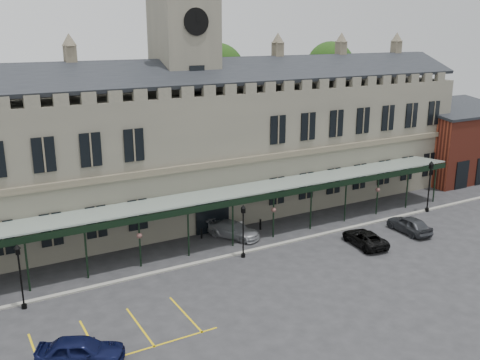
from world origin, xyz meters
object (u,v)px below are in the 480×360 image
sign_board (240,228)px  lamp_post_right (430,182)px  car_left_a (81,351)px  car_right_a (409,224)px  car_van (365,238)px  car_taxi (234,230)px  clock_tower (185,78)px  lamp_post_mid (243,226)px  traffic_cone (370,246)px  station_building (187,150)px  lamp_post_left (20,271)px

sign_board → lamp_post_right: bearing=-15.9°
car_left_a → car_right_a: size_ratio=1.05×
lamp_post_right → car_van: lamp_post_right is taller
car_taxi → car_left_a: bearing=-171.8°
clock_tower → lamp_post_right: size_ratio=4.80×
lamp_post_mid → traffic_cone: size_ratio=6.16×
car_taxi → lamp_post_right: bearing=-38.4°
car_left_a → car_right_a: (30.05, 5.17, -0.04)m
car_taxi → car_van: size_ratio=1.04×
station_building → car_van: size_ratio=13.09×
lamp_post_mid → traffic_cone: (9.75, -3.88, -2.24)m
traffic_cone → car_right_a: bearing=11.9°
sign_board → traffic_cone: bearing=-52.0°
lamp_post_mid → traffic_cone: lamp_post_mid is taller
lamp_post_right → car_left_a: 36.98m
lamp_post_right → car_van: size_ratio=1.13×
lamp_post_right → lamp_post_mid: bearing=-178.6°
car_right_a → lamp_post_mid: bearing=-6.0°
station_building → car_left_a: (-15.00, -18.96, -5.67)m
traffic_cone → car_left_a: 24.68m
station_building → car_van: bearing=-55.6°
traffic_cone → lamp_post_right: bearing=20.7°
lamp_post_right → car_right_a: size_ratio=1.17×
traffic_cone → station_building: bearing=122.0°
station_building → car_taxi: bearing=-81.9°
car_van → car_taxi: bearing=-30.9°
car_right_a → traffic_cone: bearing=15.8°
clock_tower → lamp_post_right: 25.57m
sign_board → car_van: car_van is taller
sign_board → car_right_a: 15.03m
car_van → sign_board: bearing=-34.9°
sign_board → car_left_a: size_ratio=0.25×
lamp_post_mid → car_van: bearing=-16.3°
station_building → sign_board: station_building is taller
lamp_post_mid → car_taxi: lamp_post_mid is taller
car_left_a → car_van: size_ratio=1.02×
clock_tower → lamp_post_right: bearing=-27.0°
lamp_post_right → sign_board: bearing=168.6°
lamp_post_right → car_right_a: lamp_post_right is taller
lamp_post_mid → traffic_cone: 10.73m
clock_tower → lamp_post_left: bearing=-146.3°
car_left_a → car_right_a: bearing=-54.7°
sign_board → lamp_post_mid: bearing=-121.0°
lamp_post_mid → car_left_a: lamp_post_mid is taller
lamp_post_left → lamp_post_right: size_ratio=0.86×
station_building → clock_tower: 6.64m
lamp_post_left → traffic_cone: (26.08, -3.92, -2.29)m
station_building → car_left_a: bearing=-128.4°
lamp_post_right → car_left_a: size_ratio=1.11×
traffic_cone → car_left_a: bearing=-170.7°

